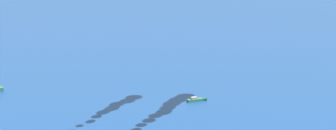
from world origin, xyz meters
The scene contains 1 object.
motorboat_offshore centered at (27.83, -25.98, 0.43)m, with size 2.14×5.64×1.60m.
Camera 1 is at (-105.44, 62.40, 44.54)m, focal length 65.57 mm.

